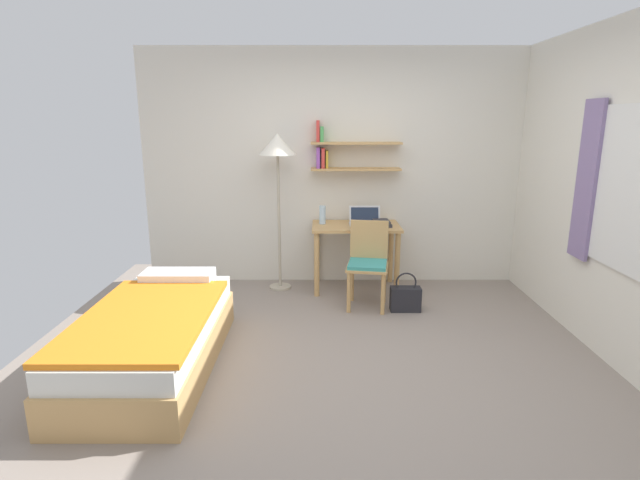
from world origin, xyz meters
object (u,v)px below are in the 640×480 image
at_px(desk, 356,238).
at_px(standing_lamp, 278,153).
at_px(laptop, 365,220).
at_px(bed, 154,337).
at_px(desk_chair, 368,261).
at_px(handbag, 406,298).
at_px(water_bottle, 323,215).
at_px(book_stack, 382,223).

relative_size(desk, standing_lamp, 0.56).
distance_m(standing_lamp, laptop, 1.18).
bearing_deg(bed, laptop, 46.37).
relative_size(desk, laptop, 2.77).
bearing_deg(laptop, desk_chair, -91.20).
bearing_deg(desk, standing_lamp, 178.82).
xyz_separation_m(bed, laptop, (1.74, 1.83, 0.54)).
xyz_separation_m(desk_chair, standing_lamp, (-0.92, 0.53, 1.02)).
distance_m(bed, desk_chair, 2.17).
xyz_separation_m(standing_lamp, laptop, (0.94, 0.02, -0.72)).
distance_m(bed, standing_lamp, 2.34).
bearing_deg(desk, handbag, -55.73).
distance_m(laptop, water_bottle, 0.47).
bearing_deg(book_stack, desk_chair, -111.93).
distance_m(desk_chair, standing_lamp, 1.47).
height_order(bed, handbag, bed).
bearing_deg(standing_lamp, book_stack, -3.10).
distance_m(desk_chair, laptop, 0.63).
bearing_deg(laptop, bed, -133.63).
height_order(bed, water_bottle, water_bottle).
xyz_separation_m(desk_chair, laptop, (0.01, 0.55, 0.30)).
height_order(desk_chair, book_stack, desk_chair).
relative_size(desk_chair, water_bottle, 4.28).
xyz_separation_m(book_stack, handbag, (0.17, -0.62, -0.62)).
xyz_separation_m(desk, book_stack, (0.28, -0.04, 0.17)).
relative_size(bed, water_bottle, 9.20).
xyz_separation_m(bed, book_stack, (1.92, 1.75, 0.52)).
height_order(desk_chair, water_bottle, water_bottle).
relative_size(bed, book_stack, 7.70).
xyz_separation_m(desk, laptop, (0.10, 0.04, 0.19)).
bearing_deg(desk_chair, handbag, -22.41).
relative_size(bed, desk_chair, 2.15).
distance_m(standing_lamp, water_bottle, 0.82).
bearing_deg(book_stack, bed, -137.68).
bearing_deg(standing_lamp, laptop, 1.21).
bearing_deg(book_stack, laptop, 155.65).
bearing_deg(water_bottle, bed, -124.65).
bearing_deg(laptop, standing_lamp, -178.79).
distance_m(desk, desk_chair, 0.53).
height_order(standing_lamp, book_stack, standing_lamp).
bearing_deg(desk, bed, -132.53).
height_order(bed, book_stack, book_stack).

